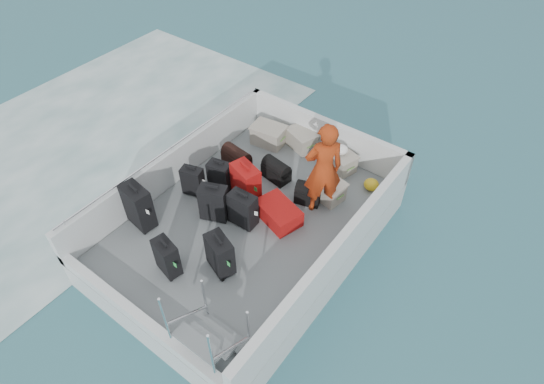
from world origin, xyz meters
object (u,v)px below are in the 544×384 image
at_px(suitcase_1, 193,181).
at_px(suitcase_3, 167,258).
at_px(suitcase_6, 220,255).
at_px(crate_1, 302,140).
at_px(passenger, 323,169).
at_px(suitcase_0, 138,207).
at_px(suitcase_8, 278,213).
at_px(suitcase_5, 246,183).
at_px(suitcase_2, 220,176).
at_px(crate_2, 340,161).
at_px(crate_0, 268,136).
at_px(suitcase_7, 243,210).
at_px(suitcase_4, 214,203).
at_px(crate_3, 327,190).

relative_size(suitcase_1, suitcase_3, 0.90).
height_order(suitcase_1, suitcase_6, suitcase_6).
xyz_separation_m(crate_1, passenger, (1.20, -1.20, 0.72)).
relative_size(suitcase_0, suitcase_8, 1.05).
bearing_deg(passenger, suitcase_5, -19.95).
height_order(suitcase_2, suitcase_6, suitcase_6).
bearing_deg(crate_2, passenger, -77.13).
bearing_deg(crate_0, suitcase_8, -48.20).
bearing_deg(suitcase_7, crate_2, 72.94).
distance_m(suitcase_2, suitcase_8, 1.30).
bearing_deg(suitcase_7, crate_0, 113.90).
height_order(suitcase_7, crate_1, suitcase_7).
xyz_separation_m(suitcase_2, crate_1, (0.50, 1.90, -0.12)).
bearing_deg(suitcase_4, crate_2, 42.69).
relative_size(suitcase_6, suitcase_8, 0.86).
bearing_deg(passenger, suitcase_7, 5.87).
distance_m(suitcase_0, suitcase_2, 1.53).
relative_size(suitcase_6, crate_2, 1.16).
relative_size(suitcase_3, suitcase_4, 0.93).
relative_size(suitcase_1, suitcase_8, 0.75).
bearing_deg(suitcase_8, crate_2, 12.06).
relative_size(suitcase_3, suitcase_6, 0.97).
xyz_separation_m(suitcase_4, passenger, (1.31, 1.29, 0.55)).
height_order(suitcase_0, suitcase_1, suitcase_0).
distance_m(suitcase_0, crate_2, 3.78).
height_order(suitcase_2, suitcase_8, suitcase_2).
bearing_deg(suitcase_2, suitcase_0, -121.32).
distance_m(suitcase_0, suitcase_1, 1.09).
xyz_separation_m(suitcase_5, suitcase_8, (0.76, -0.07, -0.21)).
relative_size(suitcase_3, suitcase_5, 0.88).
distance_m(suitcase_2, suitcase_7, 0.97).
distance_m(suitcase_5, suitcase_8, 0.79).
bearing_deg(suitcase_3, suitcase_2, 120.42).
bearing_deg(suitcase_7, suitcase_0, -145.39).
height_order(suitcase_4, crate_0, suitcase_4).
bearing_deg(suitcase_8, crate_1, 40.24).
bearing_deg(crate_1, suitcase_6, -77.96).
bearing_deg(suitcase_1, crate_1, 54.22).
xyz_separation_m(suitcase_2, crate_0, (-0.11, 1.59, -0.11)).
xyz_separation_m(suitcase_7, crate_3, (0.79, 1.39, -0.15)).
bearing_deg(suitcase_5, suitcase_3, -71.61).
bearing_deg(suitcase_1, suitcase_2, 34.77).
bearing_deg(crate_0, suitcase_4, -76.99).
distance_m(suitcase_4, crate_0, 2.25).
height_order(suitcase_8, crate_0, crate_0).
bearing_deg(crate_1, crate_3, -38.07).
height_order(suitcase_4, suitcase_5, suitcase_5).
xyz_separation_m(suitcase_0, crate_0, (0.39, 3.04, -0.21)).
distance_m(suitcase_3, crate_0, 3.52).
xyz_separation_m(suitcase_1, crate_2, (1.76, 2.16, -0.11)).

